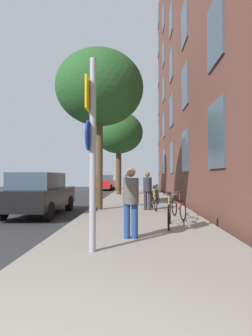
{
  "coord_description": "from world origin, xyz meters",
  "views": [
    {
      "loc": [
        0.98,
        -1.11,
        1.49
      ],
      "look_at": [
        0.45,
        12.85,
        1.93
      ],
      "focal_mm": 28.22,
      "sensor_mm": 36.0,
      "label": 1
    }
  ],
  "objects": [
    {
      "name": "ground_plane",
      "position": [
        -2.4,
        15.0,
        0.0
      ],
      "size": [
        41.8,
        41.8,
        0.0
      ],
      "primitive_type": "plane",
      "color": "#332D28"
    },
    {
      "name": "road_asphalt",
      "position": [
        -4.5,
        15.0,
        0.01
      ],
      "size": [
        7.0,
        38.0,
        0.01
      ],
      "primitive_type": "cube",
      "color": "#2D2D30",
      "rests_on": "ground"
    },
    {
      "name": "sidewalk",
      "position": [
        1.1,
        15.0,
        0.06
      ],
      "size": [
        4.2,
        38.0,
        0.12
      ],
      "primitive_type": "cube",
      "color": "gray",
      "rests_on": "ground"
    },
    {
      "name": "building_facade",
      "position": [
        3.69,
        14.5,
        10.13
      ],
      "size": [
        0.56,
        27.0,
        20.23
      ],
      "color": "brown",
      "rests_on": "ground"
    },
    {
      "name": "sign_post",
      "position": [
        0.15,
        3.73,
        2.12
      ],
      "size": [
        0.16,
        0.6,
        3.58
      ],
      "color": "gray",
      "rests_on": "sidewalk"
    },
    {
      "name": "traffic_light",
      "position": [
        -0.41,
        20.81,
        2.59
      ],
      "size": [
        0.43,
        0.24,
        3.61
      ],
      "color": "black",
      "rests_on": "sidewalk"
    },
    {
      "name": "tree_near",
      "position": [
        -0.55,
        9.86,
        5.18
      ],
      "size": [
        3.68,
        3.68,
        6.65
      ],
      "color": "#4C3823",
      "rests_on": "sidewalk"
    },
    {
      "name": "tree_far",
      "position": [
        -0.37,
        19.03,
        4.81
      ],
      "size": [
        3.75,
        3.75,
        6.32
      ],
      "color": "#4C3823",
      "rests_on": "sidewalk"
    },
    {
      "name": "bicycle_0",
      "position": [
        1.88,
        6.17,
        0.49
      ],
      "size": [
        0.44,
        1.71,
        0.95
      ],
      "color": "black",
      "rests_on": "sidewalk"
    },
    {
      "name": "bicycle_1",
      "position": [
        2.36,
        7.63,
        0.48
      ],
      "size": [
        0.42,
        1.67,
        0.93
      ],
      "color": "black",
      "rests_on": "sidewalk"
    },
    {
      "name": "bicycle_2",
      "position": [
        1.71,
        9.88,
        0.49
      ],
      "size": [
        0.42,
        1.73,
        0.95
      ],
      "color": "black",
      "rests_on": "sidewalk"
    },
    {
      "name": "bicycle_3",
      "position": [
        1.89,
        12.5,
        0.47
      ],
      "size": [
        0.56,
        1.67,
        0.91
      ],
      "color": "black",
      "rests_on": "sidewalk"
    },
    {
      "name": "bicycle_4",
      "position": [
        2.19,
        14.5,
        0.47
      ],
      "size": [
        0.42,
        1.58,
        0.9
      ],
      "color": "black",
      "rests_on": "sidewalk"
    },
    {
      "name": "pedestrian_0",
      "position": [
        0.86,
        4.77,
        1.01
      ],
      "size": [
        0.36,
        0.36,
        1.57
      ],
      "color": "navy",
      "rests_on": "sidewalk"
    },
    {
      "name": "pedestrian_1",
      "position": [
        1.45,
        9.74,
        1.01
      ],
      "size": [
        0.49,
        0.49,
        1.55
      ],
      "color": "#26262D",
      "rests_on": "sidewalk"
    },
    {
      "name": "pedestrian_2",
      "position": [
        0.22,
        19.04,
        1.0
      ],
      "size": [
        0.37,
        0.37,
        1.54
      ],
      "color": "olive",
      "rests_on": "sidewalk"
    },
    {
      "name": "car_0",
      "position": [
        -2.72,
        8.87,
        0.84
      ],
      "size": [
        1.82,
        4.2,
        1.62
      ],
      "color": "black",
      "rests_on": "road_asphalt"
    },
    {
      "name": "car_1",
      "position": [
        -2.4,
        26.99,
        0.84
      ],
      "size": [
        2.05,
        4.41,
        1.62
      ],
      "color": "red",
      "rests_on": "road_asphalt"
    }
  ]
}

